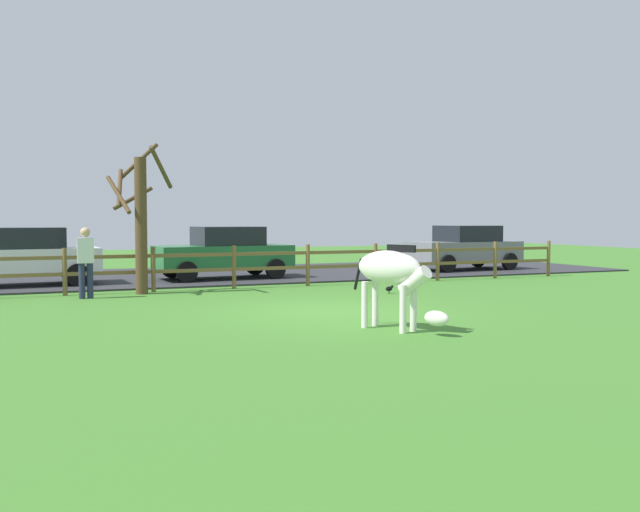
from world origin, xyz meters
The scene contains 10 objects.
ground_plane centered at (0.00, 0.00, 0.00)m, with size 60.00×60.00×0.00m, color #3D7528.
parking_asphalt centered at (0.00, 9.30, 0.03)m, with size 28.00×7.40×0.05m, color #2D2D33.
paddock_fence centered at (-0.57, 5.00, 0.66)m, with size 20.98×0.11×1.14m.
bare_tree centered at (-3.02, 4.67, 1.87)m, with size 1.59×1.45×3.74m.
zebra centered at (0.05, -2.50, 0.93)m, with size 1.02×1.82×1.41m.
crow_on_grass centered at (2.65, 2.40, 0.13)m, with size 0.21×0.10×0.20m.
parked_car_white centered at (-5.72, 7.55, 0.84)m, with size 4.10×2.08×1.56m.
parked_car_grey centered at (8.63, 7.87, 0.84)m, with size 4.11×2.11×1.56m.
parked_car_green centered at (-0.15, 7.62, 0.84)m, with size 4.11×2.11×1.56m.
visitor_near_fence centered at (-4.31, 4.16, 0.91)m, with size 0.36×0.23×1.64m.
Camera 1 is at (-5.32, -12.27, 1.82)m, focal length 38.07 mm.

